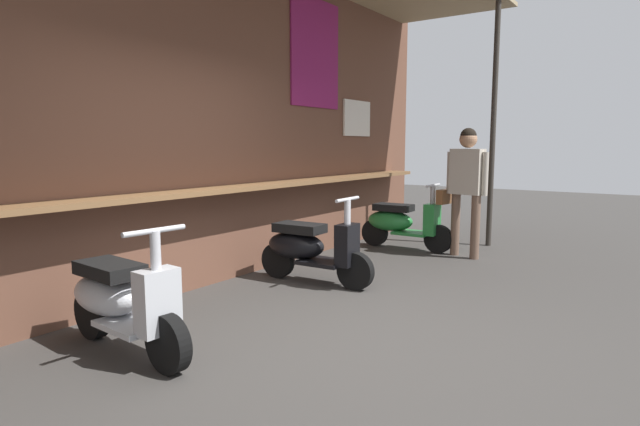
% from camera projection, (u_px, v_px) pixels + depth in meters
% --- Properties ---
extents(ground_plane, '(29.97, 29.97, 0.00)m').
position_uv_depth(ground_plane, '(328.00, 336.00, 4.13)').
color(ground_plane, '#383533').
extents(market_stall_facade, '(10.70, 2.16, 3.76)m').
position_uv_depth(market_stall_facade, '(163.00, 88.00, 4.93)').
color(market_stall_facade, brown).
rests_on(market_stall_facade, ground_plane).
extents(scooter_silver, '(0.50, 1.40, 0.97)m').
position_uv_depth(scooter_silver, '(120.00, 300.00, 3.77)').
color(scooter_silver, '#B2B5BA').
rests_on(scooter_silver, ground_plane).
extents(scooter_black, '(0.47, 1.40, 0.97)m').
position_uv_depth(scooter_black, '(309.00, 248.00, 5.69)').
color(scooter_black, black).
rests_on(scooter_black, ground_plane).
extents(scooter_green, '(0.46, 1.40, 0.97)m').
position_uv_depth(scooter_green, '(401.00, 222.00, 7.56)').
color(scooter_green, '#237533').
rests_on(scooter_green, ground_plane).
extents(shopper_with_handbag, '(0.29, 0.68, 1.73)m').
position_uv_depth(shopper_with_handbag, '(466.00, 178.00, 6.92)').
color(shopper_with_handbag, brown).
rests_on(shopper_with_handbag, ground_plane).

